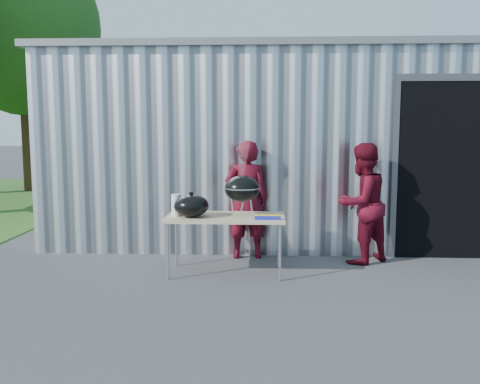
{
  "coord_description": "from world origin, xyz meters",
  "views": [
    {
      "loc": [
        0.22,
        -5.95,
        1.91
      ],
      "look_at": [
        -0.09,
        0.8,
        1.05
      ],
      "focal_mm": 40.0,
      "sensor_mm": 36.0,
      "label": 1
    }
  ],
  "objects_px": {
    "folding_table": "(225,219)",
    "person_bystander": "(362,203)",
    "kettle_grill": "(242,183)",
    "person_cook": "(246,200)"
  },
  "relations": [
    {
      "from": "person_cook",
      "to": "folding_table",
      "type": "bearing_deg",
      "value": 66.79
    },
    {
      "from": "kettle_grill",
      "to": "person_cook",
      "type": "relative_size",
      "value": 0.56
    },
    {
      "from": "folding_table",
      "to": "person_bystander",
      "type": "distance_m",
      "value": 1.94
    },
    {
      "from": "folding_table",
      "to": "person_cook",
      "type": "bearing_deg",
      "value": 73.91
    },
    {
      "from": "kettle_grill",
      "to": "person_cook",
      "type": "bearing_deg",
      "value": 88.0
    },
    {
      "from": "folding_table",
      "to": "person_bystander",
      "type": "xyz_separation_m",
      "value": [
        1.83,
        0.63,
        0.12
      ]
    },
    {
      "from": "person_bystander",
      "to": "person_cook",
      "type": "bearing_deg",
      "value": -43.74
    },
    {
      "from": "folding_table",
      "to": "person_cook",
      "type": "relative_size",
      "value": 0.89
    },
    {
      "from": "kettle_grill",
      "to": "person_cook",
      "type": "height_order",
      "value": "kettle_grill"
    },
    {
      "from": "folding_table",
      "to": "kettle_grill",
      "type": "xyz_separation_m",
      "value": [
        0.21,
        0.05,
        0.46
      ]
    }
  ]
}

